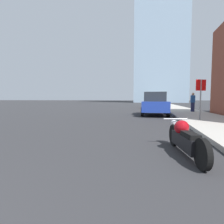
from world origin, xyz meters
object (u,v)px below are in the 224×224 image
at_px(motorcycle, 184,138).
at_px(parked_car_red, 152,102).
at_px(parked_car_silver, 153,101).
at_px(parked_car_black, 152,101).
at_px(parked_car_blue, 155,104).
at_px(pedestrian, 193,102).
at_px(parked_car_green, 152,101).
at_px(stop_sign, 201,92).

height_order(motorcycle, parked_car_red, parked_car_red).
distance_m(parked_car_silver, parked_car_black, 11.71).
xyz_separation_m(motorcycle, parked_car_black, (-0.14, 45.40, 0.42)).
bearing_deg(motorcycle, parked_car_silver, 80.73).
distance_m(parked_car_blue, pedestrian, 4.41).
xyz_separation_m(parked_car_red, pedestrian, (3.42, -9.24, 0.23)).
height_order(motorcycle, parked_car_black, parked_car_black).
height_order(parked_car_red, parked_car_black, parked_car_red).
bearing_deg(parked_car_green, parked_car_red, -94.21).
height_order(parked_car_blue, parked_car_black, parked_car_blue).
bearing_deg(parked_car_silver, parked_car_blue, -86.13).
height_order(parked_car_silver, stop_sign, stop_sign).
bearing_deg(stop_sign, motorcycle, -107.19).
relative_size(motorcycle, pedestrian, 1.31).
bearing_deg(parked_car_green, motorcycle, -93.57).
relative_size(motorcycle, stop_sign, 1.03).
relative_size(parked_car_blue, pedestrian, 2.54).
bearing_deg(stop_sign, parked_car_green, 92.22).
relative_size(parked_car_red, parked_car_black, 1.09).
bearing_deg(parked_car_green, parked_car_black, -93.96).
bearing_deg(parked_car_black, parked_car_green, 88.90).
height_order(motorcycle, parked_car_blue, parked_car_blue).
bearing_deg(parked_car_silver, motorcycle, -85.17).
distance_m(parked_car_green, stop_sign, 51.36).
height_order(parked_car_black, pedestrian, pedestrian).
bearing_deg(parked_car_red, parked_car_green, 86.12).
distance_m(parked_car_silver, pedestrian, 21.17).
bearing_deg(parked_car_green, pedestrian, -89.73).
bearing_deg(parked_car_black, stop_sign, -87.78).
height_order(parked_car_red, stop_sign, stop_sign).
height_order(parked_car_silver, parked_car_black, parked_car_silver).
bearing_deg(parked_car_blue, pedestrian, 38.30).
relative_size(motorcycle, parked_car_silver, 0.47).
distance_m(parked_car_red, stop_sign, 16.01).
distance_m(parked_car_silver, stop_sign, 27.61).
bearing_deg(parked_car_green, stop_sign, -91.43).
relative_size(parked_car_red, pedestrian, 2.69).
height_order(motorcycle, parked_car_silver, parked_car_silver).
height_order(parked_car_blue, parked_car_green, parked_car_blue).
height_order(parked_car_black, parked_car_green, parked_car_green).
bearing_deg(motorcycle, stop_sign, 63.33).
bearing_deg(parked_car_black, parked_car_red, -91.48).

